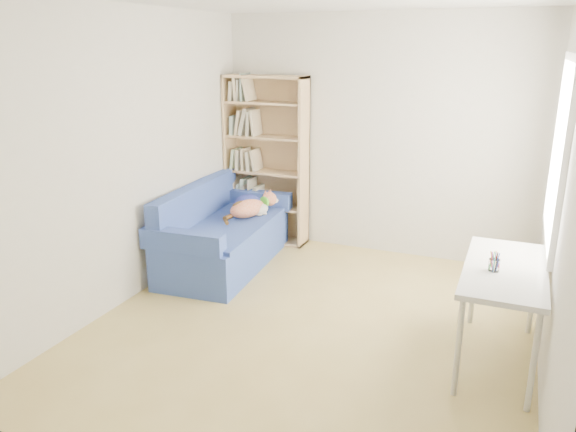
# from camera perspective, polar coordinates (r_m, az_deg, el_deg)

# --- Properties ---
(ground) EXTENTS (4.00, 4.00, 0.00)m
(ground) POSITION_cam_1_polar(r_m,az_deg,el_deg) (4.81, 2.42, -11.04)
(ground) COLOR tan
(ground) RESTS_ON ground
(room_shell) EXTENTS (3.54, 4.04, 2.62)m
(room_shell) POSITION_cam_1_polar(r_m,az_deg,el_deg) (4.29, 4.11, 8.59)
(room_shell) COLOR silver
(room_shell) RESTS_ON ground
(sofa) EXTENTS (0.95, 1.80, 0.86)m
(sofa) POSITION_cam_1_polar(r_m,az_deg,el_deg) (5.99, -6.59, -1.93)
(sofa) COLOR navy
(sofa) RESTS_ON ground
(bookshelf) EXTENTS (0.97, 0.30, 1.94)m
(bookshelf) POSITION_cam_1_polar(r_m,az_deg,el_deg) (6.56, -2.21, 4.96)
(bookshelf) COLOR tan
(bookshelf) RESTS_ON ground
(desk) EXTENTS (0.56, 1.22, 0.75)m
(desk) POSITION_cam_1_polar(r_m,az_deg,el_deg) (4.31, 21.14, -5.79)
(desk) COLOR silver
(desk) RESTS_ON ground
(pen_cup) EXTENTS (0.08, 0.08, 0.14)m
(pen_cup) POSITION_cam_1_polar(r_m,az_deg,el_deg) (4.17, 20.22, -4.56)
(pen_cup) COLOR white
(pen_cup) RESTS_ON desk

